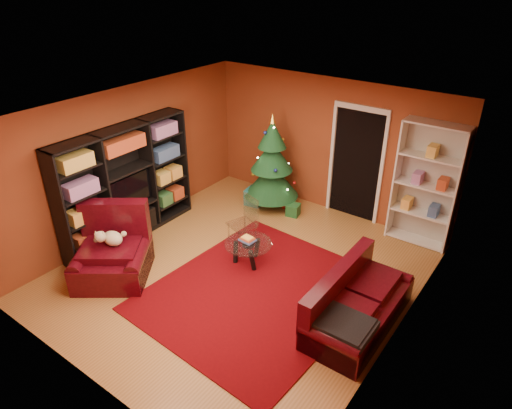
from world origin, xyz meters
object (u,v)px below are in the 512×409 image
Objects in this scene: christmas_tree at (272,163)px; white_bookshelf at (426,186)px; media_unit at (127,184)px; sofa at (360,300)px; gift_box_red at (288,203)px; acrylic_chair at (242,225)px; gift_box_green at (293,210)px; gift_box_teal at (254,197)px; rug at (259,292)px; dog at (113,238)px; armchair at (111,252)px; coffee_table at (248,253)px.

white_bookshelf is (2.85, 0.42, 0.15)m from christmas_tree.
sofa is at bearing 2.89° from media_unit.
gift_box_red is 1.67m from acrylic_chair.
white_bookshelf is at bearing 6.73° from gift_box_red.
gift_box_green is at bearing 49.11° from media_unit.
gift_box_teal is at bearing -156.69° from gift_box_red.
white_bookshelf is at bearing 8.40° from christmas_tree.
gift_box_red is at bearing 20.19° from christmas_tree.
rug is 1.56m from sofa.
dog is at bearing -110.42° from gift_box_green.
armchair is (-1.23, -3.34, 0.34)m from gift_box_green.
gift_box_red is at bearing 104.17° from coffee_table.
christmas_tree is 1.03× the size of sofa.
sofa is at bearing -16.37° from armchair.
gift_box_teal is (-1.74, 2.27, 0.16)m from rug.
gift_box_red is (1.72, 2.54, -0.92)m from media_unit.
christmas_tree is at bearing 171.12° from gift_box_green.
gift_box_green is 1.22× the size of gift_box_red.
gift_box_teal is at bearing 127.52° from rug.
dog is at bearing -105.56° from gift_box_red.
armchair reaches higher than sofa.
christmas_tree is 1.66m from acrylic_chair.
gift_box_teal is at bearing 137.25° from acrylic_chair.
sofa is (3.22, -1.99, 0.24)m from gift_box_teal.
sofa is (2.58, -2.27, 0.30)m from gift_box_red.
coffee_table reaches higher than rug.
gift_box_red is 3.71m from armchair.
rug is 2.35m from armchair.
media_unit is at bearing 92.11° from dog.
gift_box_teal is 2.10m from coffee_table.
christmas_tree is 3.43m from dog.
gift_box_green is 0.59× the size of dog.
gift_box_red is 2.09m from coffee_table.
media_unit is 2.11m from acrylic_chair.
armchair is 3.79m from sofa.
gift_box_red is 3.67m from dog.
white_bookshelf is 5.58× the size of dog.
dog is at bearing -132.97° from white_bookshelf.
rug is at bearing -11.67° from dog.
armchair reaches higher than gift_box_teal.
acrylic_chair is at bearing 138.02° from rug.
acrylic_chair is at bearing 24.73° from armchair.
christmas_tree is at bearing 124.54° from acrylic_chair.
acrylic_chair is at bearing 75.82° from sofa.
gift_box_green reaches higher than rug.
coffee_table is (-2.00, -2.32, -0.88)m from white_bookshelf.
christmas_tree is 1.01m from gift_box_green.
dog is 0.21× the size of sofa.
christmas_tree is 3.53m from armchair.
media_unit is 3.18m from gift_box_green.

